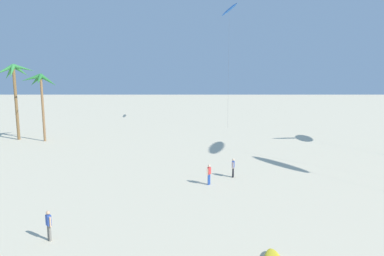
% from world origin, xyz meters
% --- Properties ---
extents(palm_tree_0, '(4.37, 4.60, 8.91)m').
position_xyz_m(palm_tree_0, '(-21.46, 42.92, 7.43)').
color(palm_tree_0, olive).
rests_on(palm_tree_0, ground).
extents(palm_tree_1, '(4.70, 4.74, 10.18)m').
position_xyz_m(palm_tree_1, '(-25.35, 43.99, 8.17)').
color(palm_tree_1, brown).
rests_on(palm_tree_1, ground).
extents(flying_kite_0, '(3.06, 7.46, 20.63)m').
position_xyz_m(flying_kite_0, '(4.55, 58.22, 19.60)').
color(flying_kite_0, blue).
rests_on(flying_kite_0, ground).
extents(person_foreground_walker, '(0.34, 0.43, 1.67)m').
position_xyz_m(person_foreground_walker, '(-0.38, 24.56, 0.92)').
color(person_foreground_walker, '#284CA3').
rests_on(person_foreground_walker, ground).
extents(person_near_left, '(0.39, 0.38, 1.67)m').
position_xyz_m(person_near_left, '(-9.37, 15.14, 0.92)').
color(person_near_left, slate).
rests_on(person_near_left, ground).
extents(person_near_right, '(0.27, 0.50, 1.66)m').
position_xyz_m(person_near_right, '(1.79, 26.60, 0.91)').
color(person_near_right, black).
rests_on(person_near_right, ground).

